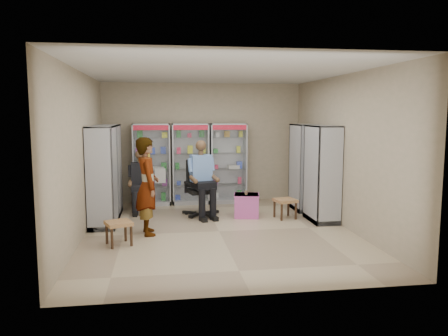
{
  "coord_description": "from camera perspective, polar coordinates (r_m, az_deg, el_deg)",
  "views": [
    {
      "loc": [
        -1.09,
        -8.07,
        2.23
      ],
      "look_at": [
        0.2,
        0.7,
        1.13
      ],
      "focal_mm": 35.0,
      "sensor_mm": 36.0,
      "label": 1
    }
  ],
  "objects": [
    {
      "name": "office_chair",
      "position": [
        9.63,
        -3.08,
        -2.62
      ],
      "size": [
        0.81,
        0.81,
        1.23
      ],
      "primitive_type": "cube",
      "rotation": [
        0.0,
        0.0,
        0.24
      ],
      "color": "black",
      "rests_on": "floor"
    },
    {
      "name": "cabinet_right_near",
      "position": [
        9.27,
        12.7,
        -0.74
      ],
      "size": [
        0.9,
        0.5,
        2.0
      ],
      "primitive_type": "cube",
      "rotation": [
        0.0,
        0.0,
        1.57
      ],
      "color": "#9D9FA4",
      "rests_on": "floor"
    },
    {
      "name": "cabinet_right_far",
      "position": [
        10.3,
        10.51,
        0.08
      ],
      "size": [
        0.9,
        0.5,
        2.0
      ],
      "primitive_type": "cube",
      "rotation": [
        0.0,
        0.0,
        1.57
      ],
      "color": "#B7B9BF",
      "rests_on": "floor"
    },
    {
      "name": "wooden_chair",
      "position": [
        10.23,
        -10.82,
        -2.98
      ],
      "size": [
        0.42,
        0.42,
        0.94
      ],
      "primitive_type": "cube",
      "color": "black",
      "rests_on": "floor"
    },
    {
      "name": "seated_shopkeeper",
      "position": [
        9.55,
        -3.06,
        -1.67
      ],
      "size": [
        0.67,
        0.82,
        1.56
      ],
      "primitive_type": null,
      "rotation": [
        0.0,
        0.0,
        0.24
      ],
      "color": "#73A0E3",
      "rests_on": "floor"
    },
    {
      "name": "pink_trunk",
      "position": [
        9.57,
        2.96,
        -4.91
      ],
      "size": [
        0.6,
        0.59,
        0.5
      ],
      "primitive_type": "cube",
      "rotation": [
        0.0,
        0.0,
        -0.19
      ],
      "color": "#B64991",
      "rests_on": "floor"
    },
    {
      "name": "standing_man",
      "position": [
        8.19,
        -9.98,
        -2.35
      ],
      "size": [
        0.54,
        0.72,
        1.81
      ],
      "primitive_type": "imported",
      "rotation": [
        0.0,
        0.0,
        1.74
      ],
      "color": "gray",
      "rests_on": "floor"
    },
    {
      "name": "cabinet_back_mid",
      "position": [
        10.9,
        -4.41,
        0.55
      ],
      "size": [
        0.9,
        0.5,
        2.0
      ],
      "primitive_type": "cube",
      "color": "#AEB1B6",
      "rests_on": "floor"
    },
    {
      "name": "woven_stool_a",
      "position": [
        9.51,
        7.98,
        -5.27
      ],
      "size": [
        0.5,
        0.5,
        0.42
      ],
      "primitive_type": "cube",
      "rotation": [
        0.0,
        0.0,
        0.2
      ],
      "color": "#A97147",
      "rests_on": "floor"
    },
    {
      "name": "cabinet_left_far",
      "position": [
        10.01,
        -14.83,
        -0.24
      ],
      "size": [
        0.9,
        0.5,
        2.0
      ],
      "primitive_type": "cube",
      "rotation": [
        0.0,
        0.0,
        -1.57
      ],
      "color": "#B0B2B7",
      "rests_on": "floor"
    },
    {
      "name": "tea_glass",
      "position": [
        9.46,
        2.91,
        -3.19
      ],
      "size": [
        0.07,
        0.07,
        0.1
      ],
      "primitive_type": "cylinder",
      "color": "#501D06",
      "rests_on": "pink_trunk"
    },
    {
      "name": "cabinet_back_left",
      "position": [
        10.87,
        -9.41,
        0.46
      ],
      "size": [
        0.9,
        0.5,
        2.0
      ],
      "primitive_type": "cube",
      "color": "#A9ACB0",
      "rests_on": "floor"
    },
    {
      "name": "floor",
      "position": [
        8.44,
        -0.65,
        -8.26
      ],
      "size": [
        6.0,
        6.0,
        0.0
      ],
      "primitive_type": "plane",
      "color": "tan",
      "rests_on": "ground"
    },
    {
      "name": "seated_customer",
      "position": [
        10.15,
        -10.86,
        -1.91
      ],
      "size": [
        0.44,
        0.6,
        1.34
      ],
      "primitive_type": null,
      "color": "black",
      "rests_on": "floor"
    },
    {
      "name": "cabinet_left_near",
      "position": [
        8.93,
        -15.61,
        -1.13
      ],
      "size": [
        0.9,
        0.5,
        2.0
      ],
      "primitive_type": "cube",
      "rotation": [
        0.0,
        0.0,
        -1.57
      ],
      "color": "#B5B7BD",
      "rests_on": "floor"
    },
    {
      "name": "room_shell",
      "position": [
        8.15,
        -0.67,
        5.21
      ],
      "size": [
        5.02,
        6.02,
        3.01
      ],
      "color": "tan",
      "rests_on": "ground"
    },
    {
      "name": "woven_stool_b",
      "position": [
        7.76,
        -13.57,
        -8.28
      ],
      "size": [
        0.53,
        0.53,
        0.41
      ],
      "primitive_type": "cube",
      "rotation": [
        0.0,
        0.0,
        0.37
      ],
      "color": "#A58245",
      "rests_on": "floor"
    },
    {
      "name": "cabinet_back_right",
      "position": [
        11.0,
        0.53,
        0.64
      ],
      "size": [
        0.9,
        0.5,
        2.0
      ],
      "primitive_type": "cube",
      "color": "#B6B8BD",
      "rests_on": "floor"
    }
  ]
}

